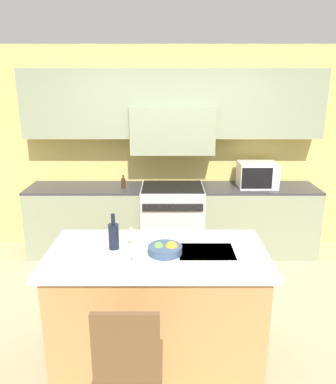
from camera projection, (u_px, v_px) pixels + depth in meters
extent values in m
plane|color=tan|center=(175.00, 325.00, 3.58)|extent=(10.00, 10.00, 0.00)
cube|color=#DBC166|center=(174.00, 150.00, 5.10)|extent=(10.00, 0.06, 2.70)
cube|color=gray|center=(174.00, 104.00, 4.74)|extent=(3.79, 0.34, 0.85)
cube|color=gray|center=(174.00, 130.00, 4.80)|extent=(1.07, 0.40, 0.60)
cube|color=gray|center=(88.00, 221.00, 5.04)|extent=(1.49, 0.62, 0.89)
cube|color=#333338|center=(86.00, 188.00, 4.91)|extent=(1.49, 0.62, 0.03)
cube|color=gray|center=(259.00, 221.00, 5.03)|extent=(1.49, 0.62, 0.89)
cube|color=#333338|center=(262.00, 188.00, 4.90)|extent=(1.49, 0.62, 0.03)
cube|color=#B7B7BC|center=(174.00, 220.00, 5.01)|extent=(0.81, 0.66, 0.92)
cube|color=black|center=(174.00, 187.00, 4.88)|extent=(0.78, 0.61, 0.01)
cube|color=black|center=(174.00, 208.00, 4.60)|extent=(0.75, 0.02, 0.09)
cylinder|color=black|center=(148.00, 208.00, 4.59)|extent=(0.04, 0.02, 0.04)
cylinder|color=black|center=(161.00, 208.00, 4.59)|extent=(0.04, 0.02, 0.04)
cylinder|color=black|center=(174.00, 208.00, 4.59)|extent=(0.04, 0.02, 0.04)
cylinder|color=black|center=(187.00, 208.00, 4.59)|extent=(0.04, 0.02, 0.04)
cylinder|color=black|center=(200.00, 208.00, 4.58)|extent=(0.04, 0.02, 0.04)
cube|color=silver|center=(259.00, 175.00, 4.85)|extent=(0.49, 0.36, 0.32)
cube|color=black|center=(259.00, 178.00, 4.67)|extent=(0.38, 0.01, 0.27)
cube|color=#B7844C|center=(159.00, 305.00, 3.13)|extent=(1.65, 0.84, 0.89)
cube|color=white|center=(159.00, 254.00, 3.00)|extent=(1.76, 0.91, 0.04)
cube|color=#2D2D30|center=(208.00, 252.00, 2.99)|extent=(0.44, 0.32, 0.01)
cylinder|color=#B2B2B7|center=(206.00, 242.00, 3.17)|extent=(0.02, 0.02, 0.00)
cube|color=brown|center=(131.00, 362.00, 2.41)|extent=(0.42, 0.40, 0.04)
cube|color=brown|center=(127.00, 348.00, 2.17)|extent=(0.40, 0.04, 0.47)
cylinder|color=brown|center=(110.00, 375.00, 2.65)|extent=(0.04, 0.04, 0.48)
cylinder|color=brown|center=(160.00, 376.00, 2.65)|extent=(0.04, 0.04, 0.48)
cylinder|color=black|center=(115.00, 236.00, 3.02)|extent=(0.09, 0.09, 0.21)
cylinder|color=black|center=(114.00, 219.00, 2.98)|extent=(0.03, 0.03, 0.09)
cylinder|color=white|center=(135.00, 264.00, 2.78)|extent=(0.06, 0.06, 0.01)
cylinder|color=white|center=(135.00, 259.00, 2.77)|extent=(0.01, 0.01, 0.07)
cone|color=white|center=(135.00, 249.00, 2.74)|extent=(0.07, 0.07, 0.10)
cylinder|color=white|center=(133.00, 246.00, 3.08)|extent=(0.06, 0.06, 0.01)
cylinder|color=white|center=(133.00, 242.00, 3.07)|extent=(0.01, 0.01, 0.07)
cone|color=white|center=(133.00, 232.00, 3.05)|extent=(0.07, 0.07, 0.10)
cylinder|color=#384C6B|center=(166.00, 250.00, 2.95)|extent=(0.27, 0.27, 0.06)
sphere|color=#66A83D|center=(160.00, 247.00, 2.94)|extent=(0.08, 0.08, 0.08)
sphere|color=gold|center=(173.00, 247.00, 2.94)|extent=(0.10, 0.10, 0.10)
cylinder|color=#422314|center=(125.00, 183.00, 4.84)|extent=(0.06, 0.06, 0.12)
cylinder|color=#422314|center=(125.00, 177.00, 4.82)|extent=(0.02, 0.02, 0.05)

